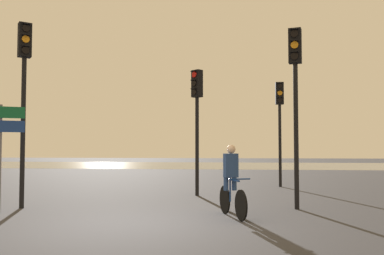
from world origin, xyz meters
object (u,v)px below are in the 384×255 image
object	(u,v)px
traffic_light_far_right	(280,114)
traffic_light_near_right	(295,83)
direction_sign_post	(0,138)
traffic_light_center	(197,108)
traffic_light_near_left	(24,80)
cyclist	(231,180)

from	to	relation	value
traffic_light_far_right	traffic_light_near_right	bearing A→B (deg)	86.54
traffic_light_far_right	direction_sign_post	size ratio (longest dim) A/B	1.62
traffic_light_center	direction_sign_post	world-z (taller)	traffic_light_center
traffic_light_near_right	traffic_light_center	distance (m)	4.02
traffic_light_near_left	direction_sign_post	size ratio (longest dim) A/B	1.85
traffic_light_near_left	direction_sign_post	world-z (taller)	traffic_light_near_left
traffic_light_near_left	traffic_light_center	xyz separation A→B (m)	(4.18, 3.46, -0.45)
traffic_light_center	direction_sign_post	xyz separation A→B (m)	(-4.33, -4.25, -1.09)
traffic_light_near_right	cyclist	distance (m)	3.20
traffic_light_near_right	traffic_light_far_right	distance (m)	6.42
traffic_light_near_right	traffic_light_near_left	xyz separation A→B (m)	(-7.01, -0.63, 0.12)
direction_sign_post	cyclist	world-z (taller)	direction_sign_post
traffic_light_near_left	direction_sign_post	xyz separation A→B (m)	(-0.15, -0.79, -1.53)
traffic_light_center	cyclist	size ratio (longest dim) A/B	2.55
traffic_light_far_right	cyclist	distance (m)	8.27
traffic_light_near_right	traffic_light_far_right	xyz separation A→B (m)	(0.17, 6.41, -0.26)
traffic_light_center	traffic_light_near_left	bearing A→B (deg)	79.03
direction_sign_post	traffic_light_center	bearing A→B (deg)	-163.96
traffic_light_near_left	cyclist	distance (m)	6.00
traffic_light_near_right	traffic_light_near_left	bearing A→B (deg)	17.77
traffic_light_near_left	traffic_light_far_right	world-z (taller)	traffic_light_near_left
traffic_light_near_left	traffic_light_center	size ratio (longest dim) A/B	1.17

